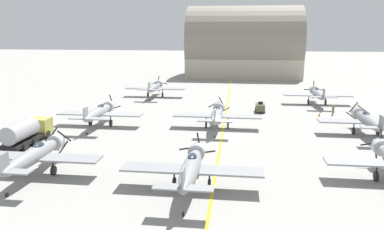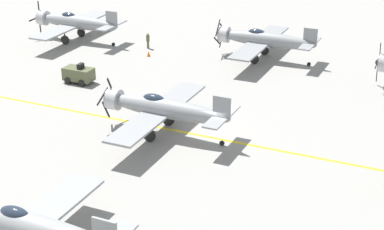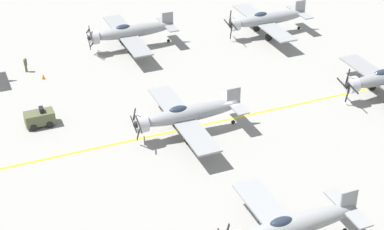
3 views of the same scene
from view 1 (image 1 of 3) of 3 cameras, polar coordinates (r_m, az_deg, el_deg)
name	(u,v)px [view 1 (image 1 of 3)]	position (r m, az deg, el deg)	size (l,w,h in m)	color
ground_plane	(222,136)	(47.77, 4.57, -3.24)	(400.00, 400.00, 0.00)	gray
taxiway_stripe	(222,136)	(47.77, 4.57, -3.23)	(0.30, 160.00, 0.01)	yellow
airplane_near_center	(191,168)	(31.38, -0.13, -8.03)	(12.00, 9.98, 3.78)	gray
airplane_mid_center	(217,114)	(50.84, 3.83, 0.10)	(12.00, 9.98, 3.65)	gray
airplane_mid_left	(99,112)	(53.53, -13.98, 0.39)	(12.00, 9.98, 3.73)	gray
airplane_near_left	(35,155)	(37.28, -22.83, -5.65)	(12.00, 9.98, 3.65)	gray
airplane_mid_right	(368,120)	(52.38, 25.20, -0.73)	(12.00, 9.98, 3.65)	gray
airplane_far_right	(318,94)	(70.85, 18.65, 3.08)	(12.00, 9.98, 3.80)	gray
airplane_far_left	(155,87)	(75.38, -5.71, 4.24)	(12.00, 9.98, 3.77)	gray
fuel_tanker	(27,131)	(48.22, -23.84, -2.31)	(2.67, 8.00, 2.98)	black
tow_tractor	(260,107)	(62.42, 10.34, 1.16)	(1.57, 2.60, 1.79)	#515638
ground_crew_walking	(333,109)	(63.35, 20.70, 0.79)	(0.35, 0.35, 1.62)	#515638
traffic_cone	(319,115)	(61.72, 18.83, 0.05)	(0.36, 0.36, 0.55)	orange
hangar	(243,48)	(110.32, 7.84, 10.10)	(31.61, 20.51, 20.51)	#B2A893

